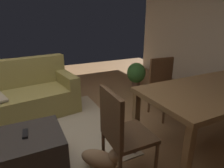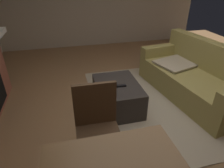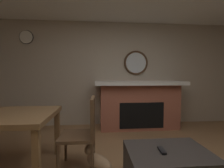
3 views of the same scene
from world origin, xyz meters
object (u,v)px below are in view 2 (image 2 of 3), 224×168
(dining_chair_west, at_px, (97,124))
(small_dog, at_px, (106,137))
(tv_remote, at_px, (121,86))
(ottoman_coffee_table, at_px, (117,96))
(couch, at_px, (194,78))

(dining_chair_west, height_order, small_dog, dining_chair_west)
(tv_remote, xyz_separation_m, dining_chair_west, (0.84, -0.49, 0.09))
(ottoman_coffee_table, bearing_deg, small_dog, -25.11)
(ottoman_coffee_table, distance_m, dining_chair_west, 1.07)
(couch, distance_m, tv_remote, 1.36)
(couch, bearing_deg, dining_chair_west, -61.74)
(dining_chair_west, xyz_separation_m, small_dog, (-0.16, 0.12, -0.37))
(ottoman_coffee_table, distance_m, tv_remote, 0.24)
(ottoman_coffee_table, xyz_separation_m, small_dog, (0.75, -0.35, -0.05))
(couch, height_order, small_dog, couch)
(tv_remote, bearing_deg, couch, 100.90)
(tv_remote, relative_size, small_dog, 0.38)
(dining_chair_west, relative_size, small_dog, 2.18)
(ottoman_coffee_table, relative_size, small_dog, 2.02)
(couch, height_order, ottoman_coffee_table, couch)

